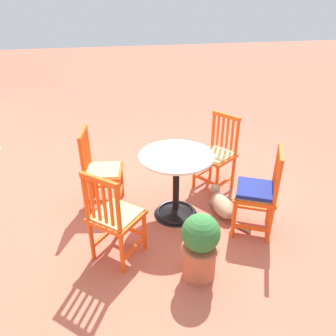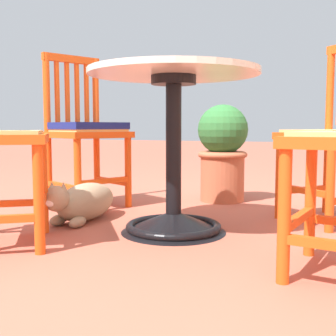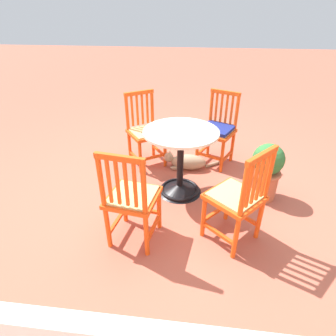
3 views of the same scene
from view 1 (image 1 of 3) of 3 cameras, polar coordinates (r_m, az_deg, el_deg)
ground_plane at (r=3.79m, az=3.24°, el=-6.66°), size 24.00×24.00×0.00m
cafe_table at (r=3.50m, az=1.38°, el=-4.24°), size 0.76×0.76×0.73m
orange_chair_by_planter at (r=3.31m, az=15.27°, el=-4.16°), size 0.53×0.53×0.91m
orange_chair_near_fence at (r=3.99m, az=8.40°, el=2.25°), size 0.56×0.56×0.91m
orange_chair_at_corner at (r=3.66m, az=-11.61°, el=-0.61°), size 0.46×0.46×0.91m
orange_chair_tucked_in at (r=2.93m, az=-9.24°, el=-8.53°), size 0.56×0.56×0.91m
tabby_cat at (r=3.71m, az=9.21°, el=-6.07°), size 0.72×0.28×0.23m
terracotta_planter at (r=2.80m, az=5.59°, el=-13.23°), size 0.32×0.32×0.62m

